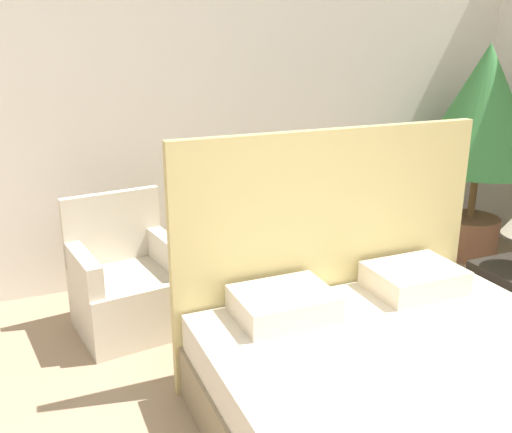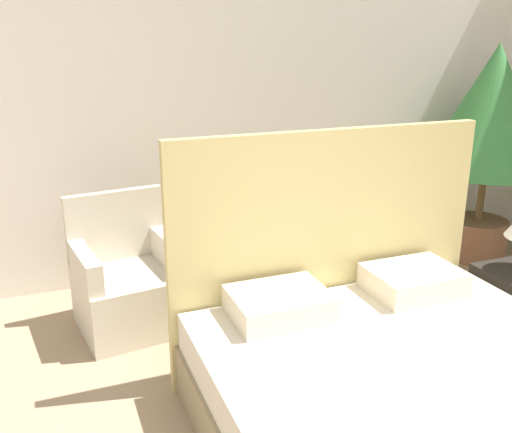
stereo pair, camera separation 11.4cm
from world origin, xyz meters
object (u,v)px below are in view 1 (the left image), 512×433
(bed, at_px, (427,403))
(potted_palm, at_px, (482,118))
(side_table, at_px, (196,289))
(armchair_near_window_right, at_px, (257,269))
(armchair_near_window_left, at_px, (129,290))

(bed, height_order, potted_palm, potted_palm)
(bed, height_order, side_table, bed)
(bed, bearing_deg, potted_palm, 43.64)
(bed, relative_size, side_table, 5.20)
(armchair_near_window_right, xyz_separation_m, potted_palm, (2.13, 0.16, 0.96))
(armchair_near_window_right, bearing_deg, potted_palm, 12.36)
(bed, distance_m, armchair_near_window_right, 1.79)
(armchair_near_window_left, bearing_deg, armchair_near_window_right, -7.93)
(armchair_near_window_left, bearing_deg, bed, -67.93)
(side_table, bearing_deg, armchair_near_window_left, 179.19)
(side_table, bearing_deg, potted_palm, 3.74)
(bed, xyz_separation_m, armchair_near_window_left, (-1.03, 1.78, -0.02))
(armchair_near_window_left, height_order, potted_palm, potted_palm)
(armchair_near_window_left, distance_m, side_table, 0.47)
(bed, xyz_separation_m, side_table, (-0.56, 1.78, -0.09))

